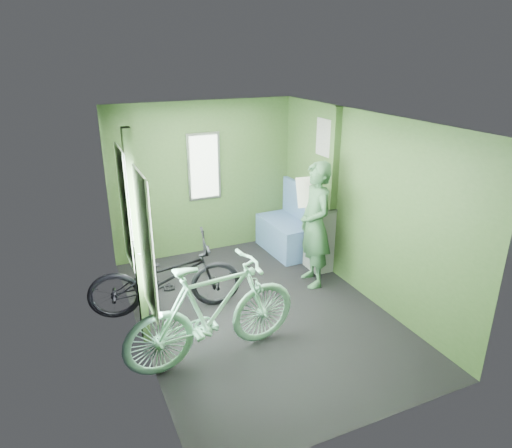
{
  "coord_description": "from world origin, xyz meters",
  "views": [
    {
      "loc": [
        -1.99,
        -4.34,
        2.97
      ],
      "look_at": [
        0.0,
        0.1,
        1.1
      ],
      "focal_mm": 32.0,
      "sensor_mm": 36.0,
      "label": 1
    }
  ],
  "objects_px": {
    "bicycle_mint": "(215,357)",
    "passenger": "(315,225)",
    "waste_box": "(319,238)",
    "bicycle_black": "(168,312)",
    "bench_seat": "(288,232)"
  },
  "relations": [
    {
      "from": "bicycle_mint",
      "to": "passenger",
      "type": "distance_m",
      "value": 2.18
    },
    {
      "from": "passenger",
      "to": "waste_box",
      "type": "relative_size",
      "value": 1.78
    },
    {
      "from": "bicycle_black",
      "to": "bench_seat",
      "type": "height_order",
      "value": "bench_seat"
    },
    {
      "from": "bicycle_black",
      "to": "bicycle_mint",
      "type": "height_order",
      "value": "bicycle_mint"
    },
    {
      "from": "waste_box",
      "to": "bench_seat",
      "type": "bearing_deg",
      "value": 98.68
    },
    {
      "from": "bicycle_mint",
      "to": "passenger",
      "type": "bearing_deg",
      "value": -65.07
    },
    {
      "from": "bicycle_black",
      "to": "bicycle_mint",
      "type": "relative_size",
      "value": 0.97
    },
    {
      "from": "bicycle_mint",
      "to": "waste_box",
      "type": "relative_size",
      "value": 1.96
    },
    {
      "from": "bicycle_mint",
      "to": "waste_box",
      "type": "distance_m",
      "value": 2.49
    },
    {
      "from": "passenger",
      "to": "bench_seat",
      "type": "bearing_deg",
      "value": 179.09
    },
    {
      "from": "passenger",
      "to": "bicycle_mint",
      "type": "bearing_deg",
      "value": -51.61
    },
    {
      "from": "waste_box",
      "to": "bench_seat",
      "type": "relative_size",
      "value": 0.89
    },
    {
      "from": "bicycle_black",
      "to": "bench_seat",
      "type": "xyz_separation_m",
      "value": [
        2.16,
        1.0,
        0.31
      ]
    },
    {
      "from": "passenger",
      "to": "waste_box",
      "type": "bearing_deg",
      "value": 148.37
    },
    {
      "from": "bicycle_black",
      "to": "waste_box",
      "type": "xyz_separation_m",
      "value": [
        2.27,
        0.28,
        0.47
      ]
    }
  ]
}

